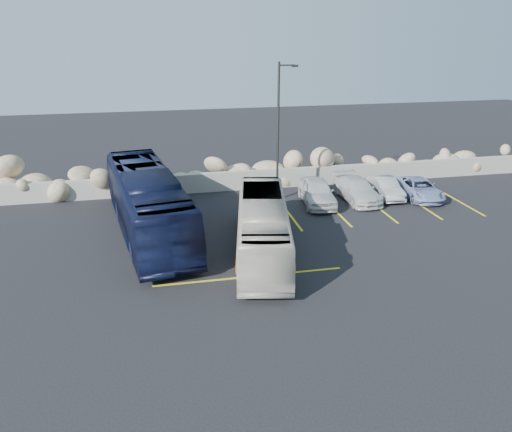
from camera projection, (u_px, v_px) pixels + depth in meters
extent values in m
plane|color=black|center=(274.00, 277.00, 20.87)|extent=(90.00, 90.00, 0.00)
cube|color=gray|center=(229.00, 181.00, 31.63)|extent=(60.00, 0.40, 1.20)
cube|color=gold|center=(198.00, 221.00, 26.79)|extent=(0.12, 5.00, 0.01)
cube|color=gold|center=(289.00, 214.00, 27.76)|extent=(0.12, 5.00, 0.01)
cube|color=gold|center=(335.00, 211.00, 28.27)|extent=(0.12, 5.00, 0.01)
cube|color=gold|center=(378.00, 208.00, 28.77)|extent=(0.12, 5.00, 0.01)
cube|color=gold|center=(419.00, 204.00, 29.26)|extent=(0.12, 5.00, 0.01)
cube|color=gold|center=(459.00, 201.00, 29.75)|extent=(0.12, 5.00, 0.01)
cube|color=gold|center=(249.00, 277.00, 20.86)|extent=(8.00, 0.12, 0.01)
cylinder|color=#2A2826|center=(278.00, 134.00, 28.60)|extent=(0.14, 0.14, 8.00)
cylinder|color=#2A2826|center=(287.00, 65.00, 27.32)|extent=(0.90, 0.08, 0.08)
cube|color=#2A2826|center=(295.00, 66.00, 27.42)|extent=(0.35, 0.18, 0.12)
imported|color=beige|center=(263.00, 227.00, 22.59)|extent=(3.88, 9.48, 2.57)
imported|color=black|center=(148.00, 203.00, 24.68)|extent=(4.57, 12.00, 3.26)
imported|color=silver|center=(317.00, 192.00, 29.18)|extent=(2.19, 4.50, 1.48)
imported|color=#AFAFB4|center=(385.00, 188.00, 30.38)|extent=(1.46, 3.65, 1.18)
imported|color=silver|center=(357.00, 190.00, 29.83)|extent=(1.95, 4.47, 1.28)
imported|color=#8A99C3|center=(419.00, 189.00, 30.26)|extent=(2.23, 4.25, 1.14)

